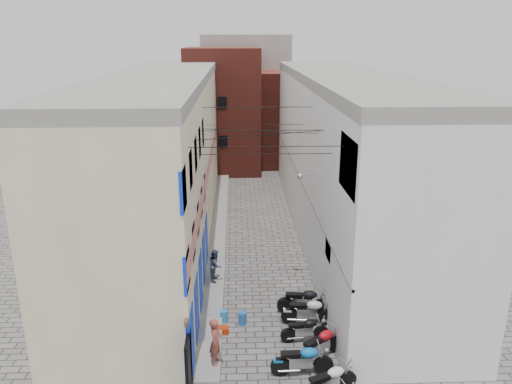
{
  "coord_description": "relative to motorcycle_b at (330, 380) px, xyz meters",
  "views": [
    {
      "loc": [
        -0.98,
        -13.48,
        10.84
      ],
      "look_at": [
        0.04,
        11.58,
        3.0
      ],
      "focal_mm": 35.0,
      "sensor_mm": 36.0,
      "label": 1
    }
  ],
  "objects": [
    {
      "name": "person_a",
      "position": [
        -3.6,
        1.48,
        0.49
      ],
      "size": [
        0.54,
        0.69,
        1.65
      ],
      "primitive_type": "imported",
      "rotation": [
        0.0,
        0.0,
        1.31
      ],
      "color": "brown",
      "rests_on": "plinth"
    },
    {
      "name": "motorcycle_c",
      "position": [
        -0.72,
        1.07,
        0.03
      ],
      "size": [
        2.13,
        0.71,
        1.23
      ],
      "primitive_type": null,
      "rotation": [
        0.0,
        0.0,
        -1.55
      ],
      "color": "#0B5DAB",
      "rests_on": "ground"
    },
    {
      "name": "overhead_wires",
      "position": [
        -1.85,
        8.12,
        6.54
      ],
      "size": [
        5.8,
        13.02,
        1.32
      ],
      "color": "black",
      "rests_on": "ground"
    },
    {
      "name": "building_far_brick_right",
      "position": [
        1.15,
        30.48,
        3.41
      ],
      "size": [
        5.0,
        6.0,
        8.0
      ],
      "primitive_type": "cube",
      "color": "maroon",
      "rests_on": "ground"
    },
    {
      "name": "person_b",
      "position": [
        -3.82,
        7.52,
        0.4
      ],
      "size": [
        0.65,
        0.79,
        1.48
      ],
      "primitive_type": "imported",
      "rotation": [
        0.0,
        0.0,
        1.43
      ],
      "color": "#364151",
      "rests_on": "plinth"
    },
    {
      "name": "far_shopfront",
      "position": [
        -1.85,
        25.68,
        0.61
      ],
      "size": [
        2.0,
        0.3,
        2.4
      ],
      "primitive_type": "cube",
      "color": "black",
      "rests_on": "ground"
    },
    {
      "name": "water_jug_far",
      "position": [
        -3.4,
        4.42,
        -0.35
      ],
      "size": [
        0.31,
        0.31,
        0.48
      ],
      "primitive_type": "cylinder",
      "rotation": [
        0.0,
        0.0,
        0.02
      ],
      "color": "#2883CA",
      "rests_on": "ground"
    },
    {
      "name": "motorcycle_d",
      "position": [
        0.05,
        1.91,
        0.03
      ],
      "size": [
        2.15,
        1.79,
        1.24
      ],
      "primitive_type": null,
      "rotation": [
        0.0,
        0.0,
        -0.96
      ],
      "color": "#A40B13",
      "rests_on": "ground"
    },
    {
      "name": "red_crate",
      "position": [
        -3.4,
        3.62,
        -0.46
      ],
      "size": [
        0.42,
        0.32,
        0.26
      ],
      "primitive_type": "cube",
      "rotation": [
        0.0,
        0.0,
        -0.02
      ],
      "color": "#AF290C",
      "rests_on": "ground"
    },
    {
      "name": "motorcycle_e",
      "position": [
        -0.37,
        2.99,
        -0.06
      ],
      "size": [
        1.88,
        0.75,
        1.06
      ],
      "primitive_type": null,
      "rotation": [
        0.0,
        0.0,
        -1.48
      ],
      "color": "black",
      "rests_on": "ground"
    },
    {
      "name": "motorcycle_b",
      "position": [
        0.0,
        0.0,
        0.0
      ],
      "size": [
        2.12,
        1.41,
        1.18
      ],
      "primitive_type": null,
      "rotation": [
        0.0,
        0.0,
        -1.15
      ],
      "color": "silver",
      "rests_on": "ground"
    },
    {
      "name": "building_left",
      "position": [
        -6.83,
        13.43,
        3.91
      ],
      "size": [
        5.1,
        27.0,
        9.0
      ],
      "color": "beige",
      "rests_on": "ground"
    },
    {
      "name": "building_far_concrete",
      "position": [
        -1.85,
        34.48,
        4.91
      ],
      "size": [
        8.0,
        5.0,
        11.0
      ],
      "primitive_type": "cube",
      "color": "gray",
      "rests_on": "ground"
    },
    {
      "name": "building_far_brick_left",
      "position": [
        -3.85,
        28.48,
        4.41
      ],
      "size": [
        6.0,
        6.0,
        10.0
      ],
      "primitive_type": "cube",
      "color": "maroon",
      "rests_on": "ground"
    },
    {
      "name": "plinth",
      "position": [
        -3.9,
        13.48,
        -0.46
      ],
      "size": [
        0.9,
        26.0,
        0.25
      ],
      "primitive_type": "cube",
      "color": "gray",
      "rests_on": "ground"
    },
    {
      "name": "motorcycle_f",
      "position": [
        -0.08,
        4.11,
        0.03
      ],
      "size": [
        2.21,
        0.88,
        1.25
      ],
      "primitive_type": null,
      "rotation": [
        0.0,
        0.0,
        -1.66
      ],
      "color": "silver",
      "rests_on": "ground"
    },
    {
      "name": "motorcycle_g",
      "position": [
        -0.16,
        4.92,
        0.04
      ],
      "size": [
        2.23,
        0.89,
        1.26
      ],
      "primitive_type": null,
      "rotation": [
        0.0,
        0.0,
        -1.66
      ],
      "color": "black",
      "rests_on": "ground"
    },
    {
      "name": "building_right",
      "position": [
        3.14,
        13.48,
        3.92
      ],
      "size": [
        5.94,
        26.0,
        9.0
      ],
      "color": "silver",
      "rests_on": "ground"
    },
    {
      "name": "water_jug_near",
      "position": [
        -2.67,
        4.23,
        -0.33
      ],
      "size": [
        0.42,
        0.42,
        0.51
      ],
      "primitive_type": "cylinder",
      "rotation": [
        0.0,
        0.0,
        0.34
      ],
      "color": "#2257AC",
      "rests_on": "ground"
    }
  ]
}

